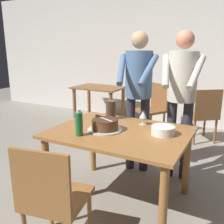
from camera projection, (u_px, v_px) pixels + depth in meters
ground_plane at (119, 199)px, 2.66m from camera, size 14.00×14.00×0.00m
back_wall at (189, 57)px, 4.92m from camera, size 10.00×0.12×2.70m
main_dining_table at (120, 142)px, 2.50m from camera, size 1.31×1.00×0.75m
cake_on_platter at (105, 125)px, 2.48m from camera, size 0.34×0.34×0.11m
cake_knife at (101, 117)px, 2.52m from camera, size 0.26×0.13×0.02m
plate_stack at (163, 130)px, 2.37m from camera, size 0.22×0.22×0.08m
wine_glass_near at (143, 115)px, 2.65m from camera, size 0.08×0.08×0.14m
water_bottle at (79, 124)px, 2.32m from camera, size 0.07×0.07×0.25m
hurricane_lamp at (111, 110)px, 2.85m from camera, size 0.11×0.11×0.21m
person_cutting_cake at (138, 87)px, 3.04m from camera, size 0.46×0.57×1.72m
person_standing_beside at (182, 90)px, 2.84m from camera, size 0.47×0.56×1.72m
chair_near_side at (52, 196)px, 1.85m from camera, size 0.51×0.51×0.90m
background_table at (99, 95)px, 5.24m from camera, size 1.00×0.70×0.74m
background_chair_0 at (153, 107)px, 4.55m from camera, size 0.61×0.61×0.90m
background_chair_1 at (203, 113)px, 4.12m from camera, size 0.61×0.61×0.90m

